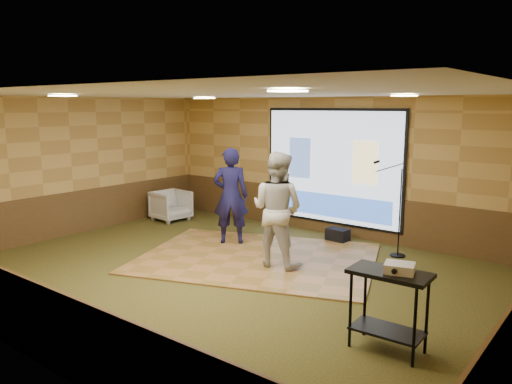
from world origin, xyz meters
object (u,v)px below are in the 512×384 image
Objects in this scene: banquet_chair at (171,206)px; player_left at (231,196)px; projector_screen at (331,168)px; dance_floor at (257,258)px; duffel_bag at (338,235)px; av_table at (389,295)px; player_right at (277,209)px; projector at (399,268)px; mic_stand at (396,230)px.

player_left is at bearing -99.47° from banquet_chair.
projector_screen is 4.06× the size of banquet_chair.
duffel_bag is at bearing 72.88° from dance_floor.
av_table reaches higher than duffel_bag.
projector is (2.89, -1.68, -0.02)m from player_right.
projector is at bearing 115.01° from player_left.
mic_stand is 1.40m from duffel_bag.
player_right is at bearing 121.08° from player_left.
av_table is at bearing -107.42° from banquet_chair.
player_right is (0.39, -2.57, -0.44)m from projector_screen.
player_left reaches higher than banquet_chair.
projector_screen reaches higher than banquet_chair.
player_left is at bearing -26.03° from player_right.
mic_stand is (2.99, 1.30, -0.52)m from player_left.
player_right is at bearing -91.53° from duffel_bag.
player_left is 2.05× the size of av_table.
dance_floor is 4.02m from projector.
projector_screen is at bearing 111.80° from projector.
banquet_chair is at bearing -169.52° from duffel_bag.
banquet_chair is (-4.17, 1.33, -0.66)m from player_right.
projector reaches higher than dance_floor.
mic_stand is at bearing -131.14° from player_right.
mic_stand is (1.39, 1.91, -0.54)m from player_right.
player_left is at bearing -137.69° from duffel_bag.
projector_screen is at bearing -65.72° from banquet_chair.
duffel_bag is at bearing 169.73° from mic_stand.
av_table is 0.53× the size of mic_stand.
duffel_bag is (1.65, 1.50, -0.87)m from player_left.
player_left is at bearing 152.18° from av_table.
dance_floor is 1.51m from player_left.
projector reaches higher than duffel_bag.
projector_screen reaches higher than player_right.
projector is at bearing -27.96° from dance_floor.
mic_stand is at bearing -20.29° from projector_screen.
player_left reaches higher than duffel_bag.
player_left is 3.30m from mic_stand.
banquet_chair is at bearing -175.77° from mic_stand.
av_table is 3.88m from mic_stand.
player_right reaches higher than banquet_chair.
projector_screen is at bearing 126.65° from av_table.
mic_stand is (-1.40, 3.61, -0.18)m from av_table.
av_table is 2.13× the size of duffel_bag.
player_right is at bearing -81.43° from projector_screen.
player_right reaches higher than duffel_bag.
banquet_chair is (-7.06, 3.01, -0.64)m from projector.
mic_stand is (-1.50, 3.59, -0.52)m from projector.
projector is 4.81m from duffel_bag.
banquet_chair is at bearing -161.85° from projector_screen.
projector_screen is 1.69× the size of player_left.
projector_screen reaches higher than player_left.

